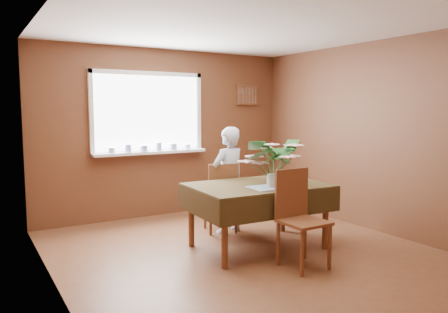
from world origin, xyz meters
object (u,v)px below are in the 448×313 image
chair_far (222,195)px  seated_woman (228,180)px  dining_table (258,192)px  flower_bouquet (272,158)px  chair_near (298,214)px

chair_far → seated_woman: size_ratio=0.66×
dining_table → flower_bouquet: (0.03, -0.22, 0.42)m
chair_far → flower_bouquet: size_ratio=1.56×
seated_woman → flower_bouquet: 1.01m
seated_woman → flower_bouquet: size_ratio=2.36×
dining_table → seated_woman: 0.71m
dining_table → chair_far: size_ratio=1.73×
flower_bouquet → chair_near: bearing=-90.8°
dining_table → seated_woman: (0.03, 0.71, 0.03)m
seated_woman → chair_near: bearing=78.8°
seated_woman → flower_bouquet: (0.00, -0.93, 0.38)m
dining_table → seated_woman: size_ratio=1.15×
dining_table → chair_near: 0.69m
dining_table → flower_bouquet: 0.47m
chair_near → seated_woman: (0.01, 1.39, 0.15)m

